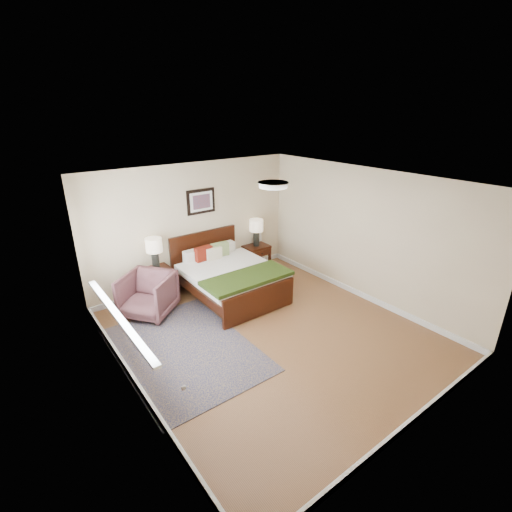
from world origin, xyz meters
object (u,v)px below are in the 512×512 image
object	(u,v)px
lamp_right	(256,228)
nightstand_left	(158,275)
nightstand_right	(257,254)
rug_persian	(184,349)
lamp_left	(154,248)
bed	(229,273)
armchair	(148,295)

from	to	relation	value
lamp_right	nightstand_left	bearing A→B (deg)	-179.49
nightstand_right	rug_persian	bearing A→B (deg)	-146.85
lamp_left	rug_persian	bearing A→B (deg)	-101.83
bed	nightstand_left	distance (m)	1.36
lamp_left	lamp_right	distance (m)	2.39
armchair	rug_persian	world-z (taller)	armchair
nightstand_left	rug_persian	xyz separation A→B (m)	(-0.38, -1.80, -0.49)
nightstand_right	lamp_left	bearing A→B (deg)	179.68
lamp_left	lamp_right	world-z (taller)	lamp_left
lamp_left	rug_persian	world-z (taller)	lamp_left
lamp_left	lamp_right	bearing A→B (deg)	0.00
nightstand_left	armchair	world-z (taller)	armchair
nightstand_left	lamp_right	bearing A→B (deg)	0.51
rug_persian	lamp_left	bearing A→B (deg)	78.43
lamp_left	armchair	bearing A→B (deg)	-128.94
nightstand_right	lamp_right	bearing A→B (deg)	90.00
armchair	rug_persian	bearing A→B (deg)	-38.45
nightstand_right	lamp_right	distance (m)	0.63
nightstand_right	bed	bearing A→B (deg)	-149.32
bed	armchair	world-z (taller)	bed
bed	nightstand_right	distance (m)	1.45
nightstand_left	lamp_right	xyz separation A→B (m)	(2.39, 0.02, 0.48)
nightstand_right	lamp_right	xyz separation A→B (m)	(0.00, 0.01, 0.63)
nightstand_left	bed	bearing A→B (deg)	-32.46
bed	lamp_right	xyz separation A→B (m)	(1.24, 0.75, 0.48)
nightstand_right	lamp_right	world-z (taller)	lamp_right
lamp_left	nightstand_right	bearing A→B (deg)	-0.32
lamp_right	rug_persian	xyz separation A→B (m)	(-2.77, -1.82, -0.97)
bed	armchair	distance (m)	1.56
nightstand_left	lamp_right	world-z (taller)	lamp_right
bed	armchair	bearing A→B (deg)	169.94
nightstand_right	armchair	size ratio (longest dim) A/B	0.66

